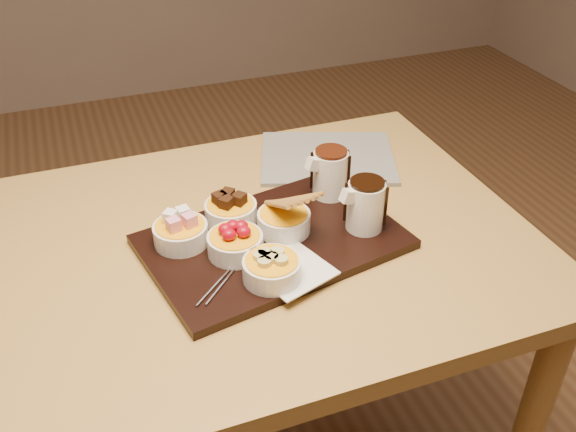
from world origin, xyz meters
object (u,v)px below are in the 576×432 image
object	(u,v)px
bowl_strawberries	(235,245)
pitcher_dark_chocolate	(365,206)
dining_table	(218,286)
serving_board	(273,242)
pitcher_milk_chocolate	(330,174)
newspaper	(328,158)

from	to	relation	value
bowl_strawberries	pitcher_dark_chocolate	xyz separation A→B (m)	(0.25, -0.01, 0.03)
dining_table	pitcher_dark_chocolate	world-z (taller)	pitcher_dark_chocolate
dining_table	serving_board	xyz separation A→B (m)	(0.10, -0.04, 0.11)
serving_board	bowl_strawberries	distance (m)	0.08
dining_table	pitcher_milk_chocolate	distance (m)	0.31
serving_board	bowl_strawberries	bearing A→B (deg)	-176.42
pitcher_milk_chocolate	newspaper	bearing A→B (deg)	56.82
serving_board	newspaper	distance (m)	0.35
pitcher_dark_chocolate	newspaper	bearing A→B (deg)	69.04
pitcher_dark_chocolate	bowl_strawberries	bearing A→B (deg)	167.35
serving_board	newspaper	xyz separation A→B (m)	(0.22, 0.26, -0.00)
dining_table	bowl_strawberries	distance (m)	0.15
dining_table	newspaper	xyz separation A→B (m)	(0.33, 0.23, 0.10)
bowl_strawberries	pitcher_milk_chocolate	bearing A→B (deg)	27.36
bowl_strawberries	newspaper	bearing A→B (deg)	43.26
bowl_strawberries	pitcher_milk_chocolate	xyz separation A→B (m)	(0.24, 0.12, 0.03)
dining_table	pitcher_dark_chocolate	xyz separation A→B (m)	(0.28, -0.06, 0.16)
dining_table	bowl_strawberries	xyz separation A→B (m)	(0.02, -0.06, 0.14)
serving_board	pitcher_milk_chocolate	size ratio (longest dim) A/B	4.80
serving_board	pitcher_milk_chocolate	bearing A→B (deg)	21.80
bowl_strawberries	pitcher_dark_chocolate	size ratio (longest dim) A/B	1.04
serving_board	dining_table	bearing A→B (deg)	148.94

